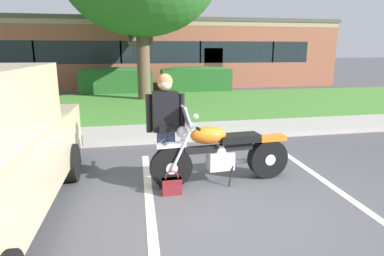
% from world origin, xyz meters
% --- Properties ---
extents(ground_plane, '(140.00, 140.00, 0.00)m').
position_xyz_m(ground_plane, '(0.00, 0.00, 0.00)').
color(ground_plane, '#4C4C51').
extents(curb_strip, '(60.00, 0.20, 0.12)m').
position_xyz_m(curb_strip, '(0.00, 3.31, 0.06)').
color(curb_strip, '#ADA89E').
rests_on(curb_strip, ground).
extents(concrete_walk, '(60.00, 1.50, 0.08)m').
position_xyz_m(concrete_walk, '(0.00, 4.16, 0.04)').
color(concrete_walk, '#ADA89E').
rests_on(concrete_walk, ground).
extents(grass_lawn, '(60.00, 6.90, 0.06)m').
position_xyz_m(grass_lawn, '(0.00, 8.36, 0.03)').
color(grass_lawn, '#478433').
rests_on(grass_lawn, ground).
extents(stall_stripe_0, '(0.28, 4.40, 0.01)m').
position_xyz_m(stall_stripe_0, '(-1.26, 0.20, 0.00)').
color(stall_stripe_0, silver).
rests_on(stall_stripe_0, ground).
extents(stall_stripe_1, '(0.28, 4.40, 0.01)m').
position_xyz_m(stall_stripe_1, '(1.52, 0.20, 0.00)').
color(stall_stripe_1, silver).
rests_on(stall_stripe_1, ground).
extents(motorcycle, '(2.24, 0.82, 1.26)m').
position_xyz_m(motorcycle, '(-0.01, 0.86, 0.49)').
color(motorcycle, black).
rests_on(motorcycle, ground).
extents(rider_person, '(0.57, 0.31, 1.70)m').
position_xyz_m(rider_person, '(-0.94, 0.91, 0.99)').
color(rider_person, black).
rests_on(rider_person, ground).
extents(handbag, '(0.28, 0.13, 0.36)m').
position_xyz_m(handbag, '(-0.91, 0.55, 0.14)').
color(handbag, maroon).
rests_on(handbag, ground).
extents(hedge_left, '(3.33, 0.90, 1.24)m').
position_xyz_m(hedge_left, '(-1.87, 12.07, 0.65)').
color(hedge_left, '#235623').
rests_on(hedge_left, ground).
extents(hedge_center_left, '(3.38, 0.90, 1.24)m').
position_xyz_m(hedge_center_left, '(1.93, 12.07, 0.65)').
color(hedge_center_left, '#235623').
rests_on(hedge_center_left, ground).
extents(brick_building, '(23.83, 8.42, 3.63)m').
position_xyz_m(brick_building, '(-1.60, 17.45, 1.82)').
color(brick_building, '#93513D').
rests_on(brick_building, ground).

